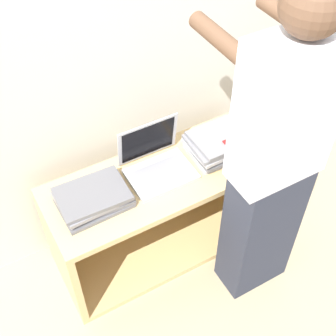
{
  "coord_description": "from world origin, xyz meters",
  "views": [
    {
      "loc": [
        -0.74,
        -1.14,
        2.31
      ],
      "look_at": [
        0.0,
        0.16,
        0.72
      ],
      "focal_mm": 50.0,
      "sensor_mm": 36.0,
      "label": 1
    }
  ],
  "objects_px": {
    "laptop_stack_left": "(93,198)",
    "laptop_stack_right": "(221,143)",
    "person": "(274,165)",
    "laptop_open": "(157,163)"
  },
  "relations": [
    {
      "from": "laptop_stack_right",
      "to": "person",
      "type": "distance_m",
      "value": 0.44
    },
    {
      "from": "laptop_stack_left",
      "to": "laptop_open",
      "type": "bearing_deg",
      "value": 6.7
    },
    {
      "from": "laptop_stack_left",
      "to": "person",
      "type": "distance_m",
      "value": 0.83
    },
    {
      "from": "laptop_stack_right",
      "to": "person",
      "type": "bearing_deg",
      "value": -92.22
    },
    {
      "from": "laptop_stack_right",
      "to": "laptop_stack_left",
      "type": "bearing_deg",
      "value": 179.81
    },
    {
      "from": "laptop_open",
      "to": "person",
      "type": "height_order",
      "value": "person"
    },
    {
      "from": "laptop_stack_left",
      "to": "person",
      "type": "height_order",
      "value": "person"
    },
    {
      "from": "laptop_stack_left",
      "to": "laptop_stack_right",
      "type": "bearing_deg",
      "value": -0.19
    },
    {
      "from": "laptop_stack_right",
      "to": "person",
      "type": "xyz_separation_m",
      "value": [
        -0.02,
        -0.39,
        0.2
      ]
    },
    {
      "from": "laptop_open",
      "to": "laptop_stack_right",
      "type": "bearing_deg",
      "value": -7.14
    }
  ]
}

